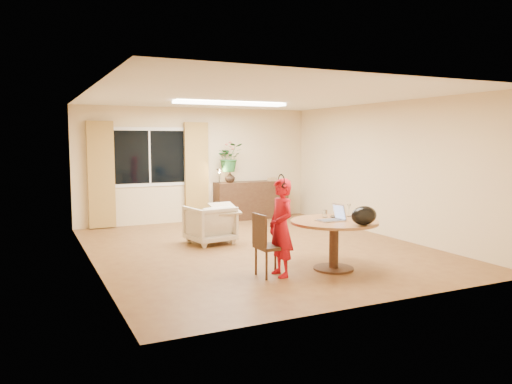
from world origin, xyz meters
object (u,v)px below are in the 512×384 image
dining_chair (271,245)px  child (281,228)px  dining_table (334,231)px  armchair (210,224)px  sideboard (251,200)px

dining_chair → child: (0.13, -0.05, 0.24)m
dining_table → armchair: (-0.99, 2.50, -0.21)m
dining_table → sideboard: (0.88, 4.76, -0.12)m
armchair → sideboard: 2.93m
dining_chair → armchair: bearing=88.3°
dining_table → armchair: bearing=111.6°
armchair → dining_chair: bearing=80.8°
dining_chair → armchair: dining_chair is taller
dining_chair → child: size_ratio=0.65×
armchair → sideboard: bearing=-139.1°
dining_table → armchair: size_ratio=1.64×
dining_table → dining_chair: bearing=175.6°
armchair → child: bearing=83.8°
dining_table → child: size_ratio=0.93×
dining_table → armchair: dining_table is taller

